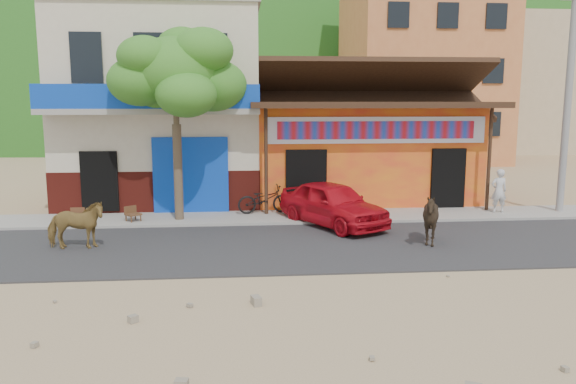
# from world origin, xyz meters

# --- Properties ---
(ground) EXTENTS (120.00, 120.00, 0.00)m
(ground) POSITION_xyz_m (0.00, 0.00, 0.00)
(ground) COLOR #9E825B
(ground) RESTS_ON ground
(road) EXTENTS (60.00, 5.00, 0.04)m
(road) POSITION_xyz_m (0.00, 2.50, 0.02)
(road) COLOR #28282B
(road) RESTS_ON ground
(sidewalk) EXTENTS (60.00, 2.00, 0.12)m
(sidewalk) POSITION_xyz_m (0.00, 6.00, 0.06)
(sidewalk) COLOR gray
(sidewalk) RESTS_ON ground
(dance_club) EXTENTS (8.00, 6.00, 3.60)m
(dance_club) POSITION_xyz_m (2.00, 10.00, 1.80)
(dance_club) COLOR orange
(dance_club) RESTS_ON ground
(cafe_building) EXTENTS (7.00, 6.00, 7.00)m
(cafe_building) POSITION_xyz_m (-5.50, 10.00, 3.50)
(cafe_building) COLOR beige
(cafe_building) RESTS_ON ground
(apartment_front) EXTENTS (9.00, 9.00, 12.00)m
(apartment_front) POSITION_xyz_m (9.00, 24.00, 6.00)
(apartment_front) COLOR #CC723F
(apartment_front) RESTS_ON ground
(apartment_rear) EXTENTS (8.00, 8.00, 10.00)m
(apartment_rear) POSITION_xyz_m (18.00, 30.00, 5.00)
(apartment_rear) COLOR tan
(apartment_rear) RESTS_ON ground
(hillside) EXTENTS (100.00, 40.00, 24.00)m
(hillside) POSITION_xyz_m (0.00, 70.00, 12.00)
(hillside) COLOR #194C14
(hillside) RESTS_ON ground
(tree) EXTENTS (3.00, 3.00, 6.00)m
(tree) POSITION_xyz_m (-4.60, 5.80, 3.12)
(tree) COLOR #2D721E
(tree) RESTS_ON sidewalk
(utility_pole) EXTENTS (0.24, 0.24, 8.00)m
(utility_pole) POSITION_xyz_m (8.20, 6.00, 4.12)
(utility_pole) COLOR gray
(utility_pole) RESTS_ON sidewalk
(cow_tan) EXTENTS (1.52, 0.74, 1.26)m
(cow_tan) POSITION_xyz_m (-6.92, 2.64, 0.67)
(cow_tan) COLOR olive
(cow_tan) RESTS_ON road
(cow_dark) EXTENTS (1.65, 1.59, 1.40)m
(cow_dark) POSITION_xyz_m (2.37, 2.27, 0.74)
(cow_dark) COLOR black
(cow_dark) RESTS_ON road
(red_car) EXTENTS (3.35, 4.27, 1.36)m
(red_car) POSITION_xyz_m (0.16, 4.80, 0.72)
(red_car) COLOR red
(red_car) RESTS_ON road
(scooter) EXTENTS (1.87, 0.90, 0.94)m
(scooter) POSITION_xyz_m (-1.86, 6.51, 0.59)
(scooter) COLOR black
(scooter) RESTS_ON sidewalk
(pedestrian) EXTENTS (0.55, 0.38, 1.47)m
(pedestrian) POSITION_xyz_m (5.98, 5.94, 0.86)
(pedestrian) COLOR silver
(pedestrian) RESTS_ON sidewalk
(cafe_chair_left) EXTENTS (0.44, 0.44, 0.91)m
(cafe_chair_left) POSITION_xyz_m (-7.64, 5.30, 0.58)
(cafe_chair_left) COLOR #522F1B
(cafe_chair_left) RESTS_ON sidewalk
(cafe_chair_right) EXTENTS (0.57, 0.57, 0.87)m
(cafe_chair_right) POSITION_xyz_m (-6.00, 5.60, 0.56)
(cafe_chair_right) COLOR #4D3619
(cafe_chair_right) RESTS_ON sidewalk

